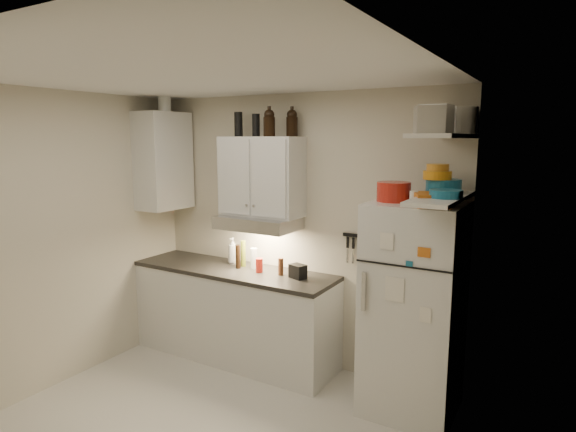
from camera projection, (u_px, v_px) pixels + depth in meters
The scene contains 35 objects.
ceiling at pixel (186, 73), 3.16m from camera, with size 3.20×3.00×0.02m, color white.
back_wall at pixel (298, 231), 4.65m from camera, with size 3.20×0.02×2.60m, color beige.
left_wall at pixel (51, 241), 4.18m from camera, with size 0.02×3.00×2.60m, color beige.
right_wall at pixel (422, 306), 2.56m from camera, with size 0.02×3.00×2.60m, color beige.
base_cabinet at pixel (234, 315), 4.80m from camera, with size 2.10×0.60×0.88m, color silver.
countertop at pixel (234, 270), 4.73m from camera, with size 2.10×0.62×0.04m, color black.
upper_cabinet at pixel (262, 176), 4.57m from camera, with size 0.80×0.33×0.75m, color silver.
side_cabinet at pixel (164, 161), 5.00m from camera, with size 0.33×0.55×1.00m, color silver.
range_hood at pixel (258, 223), 4.58m from camera, with size 0.76×0.46×0.12m, color silver.
fridge at pixel (413, 309), 3.80m from camera, with size 0.70×0.68×1.70m, color silver.
shelf_hi at pixel (444, 136), 3.37m from camera, with size 0.30×0.95×0.03m, color silver.
shelf_lo at pixel (441, 198), 3.44m from camera, with size 0.30×0.95×0.03m, color silver.
knife_strip at pixel (365, 237), 4.28m from camera, with size 0.42×0.02×0.03m, color black.
dutch_oven at pixel (394, 192), 3.72m from camera, with size 0.26×0.26×0.15m, color #AD1F14.
book_stack at pixel (431, 200), 3.45m from camera, with size 0.23×0.29×0.10m, color #C36118.
spice_jar at pixel (414, 198), 3.54m from camera, with size 0.06×0.06×0.10m, color silver.
stock_pot at pixel (458, 121), 3.65m from camera, with size 0.28×0.28×0.20m, color silver.
tin_a at pixel (436, 119), 3.35m from camera, with size 0.20×0.18×0.20m, color #AAAAAD.
tin_b at pixel (429, 120), 3.09m from camera, with size 0.18×0.18×0.18m, color #AAAAAD.
bowl_teal at pixel (443, 186), 3.64m from camera, with size 0.26×0.26×0.10m, color #175F81.
bowl_orange at pixel (437, 175), 3.60m from camera, with size 0.21×0.21×0.06m, color orange.
bowl_yellow at pixel (438, 167), 3.59m from camera, with size 0.16×0.16×0.05m, color #C37D22.
plates at pixel (446, 194), 3.34m from camera, with size 0.23×0.23×0.06m, color #175F81.
growler_a at pixel (269, 123), 4.35m from camera, with size 0.11×0.11×0.25m, color black, non-canonical shape.
growler_b at pixel (292, 123), 4.39m from camera, with size 0.11×0.11×0.25m, color black, non-canonical shape.
thermos_a at pixel (256, 125), 4.50m from camera, with size 0.07×0.07×0.21m, color black.
thermos_b at pixel (238, 124), 4.63m from camera, with size 0.08×0.08×0.23m, color black.
side_jar at pixel (164, 103), 4.85m from camera, with size 0.13×0.13×0.17m, color silver.
soap_bottle at pixel (233, 249), 4.89m from camera, with size 0.11×0.12×0.30m, color silver.
pepper_mill at pixel (281, 267), 4.48m from camera, with size 0.05×0.05×0.16m, color brown.
oil_bottle at pixel (243, 254), 4.78m from camera, with size 0.05×0.05×0.26m, color olive.
vinegar_bottle at pixel (238, 257), 4.71m from camera, with size 0.05×0.05×0.24m, color black.
clear_bottle at pixel (254, 258), 4.71m from camera, with size 0.07×0.07×0.20m, color silver.
red_jar at pixel (259, 265), 4.58m from camera, with size 0.07×0.07×0.14m, color #AD1F14.
caddy at pixel (298, 271), 4.39m from camera, with size 0.15×0.11×0.13m, color black.
Camera 1 is at (2.24, -2.47, 2.19)m, focal length 30.00 mm.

